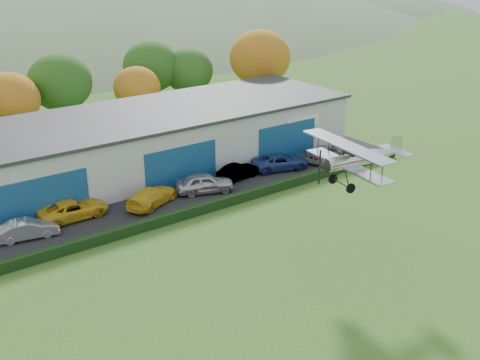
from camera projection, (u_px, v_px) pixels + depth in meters
ground at (310, 332)px, 31.32m from camera, size 300.00×300.00×0.00m
apron at (168, 194)px, 48.68m from camera, size 48.00×9.00×0.05m
hedge at (198, 210)px, 44.94m from camera, size 46.00×0.60×0.80m
hangar at (148, 140)px, 54.00m from camera, size 40.60×12.60×5.30m
tree_belt at (54, 90)px, 60.11m from camera, size 75.70×13.22×10.12m
car_1 at (28, 229)px, 41.10m from camera, size 4.45×2.20×1.40m
car_2 at (73, 209)px, 44.12m from camera, size 5.31×2.49×1.47m
car_3 at (152, 196)px, 46.42m from camera, size 5.43×3.98×1.46m
car_4 at (205, 183)px, 48.76m from camera, size 5.30×3.58×1.67m
car_5 at (238, 171)px, 51.65m from camera, size 4.34×1.95×1.38m
car_6 at (280, 162)px, 53.87m from camera, size 5.77×3.87×1.47m
car_7 at (326, 153)px, 56.25m from camera, size 5.17×2.74×1.43m
biplane at (358, 158)px, 36.63m from camera, size 6.75×7.74×2.88m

